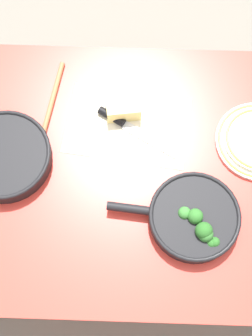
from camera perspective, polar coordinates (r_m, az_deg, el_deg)
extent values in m
plane|color=slate|center=(2.08, 0.00, -7.47)|extent=(14.00, 14.00, 0.00)
cube|color=red|center=(1.34, 0.00, -0.51)|extent=(1.17, 0.82, 0.03)
cylinder|color=black|center=(1.28, 8.28, -6.02)|extent=(0.24, 0.24, 0.04)
torus|color=black|center=(1.26, 8.41, -5.78)|extent=(0.25, 0.25, 0.01)
cylinder|color=black|center=(1.26, 0.27, -4.94)|extent=(0.12, 0.04, 0.02)
cylinder|color=#205218|center=(1.28, 10.59, -9.04)|extent=(0.01, 0.01, 0.02)
sphere|color=#286023|center=(1.26, 10.74, -8.88)|extent=(0.03, 0.03, 0.03)
cylinder|color=#205218|center=(1.27, 9.27, -7.83)|extent=(0.02, 0.02, 0.03)
sphere|color=#286023|center=(1.25, 9.47, -7.55)|extent=(0.05, 0.05, 0.05)
cylinder|color=#2C6823|center=(1.28, 7.02, -5.72)|extent=(0.01, 0.01, 0.02)
sphere|color=#387A33|center=(1.26, 7.14, -5.48)|extent=(0.04, 0.04, 0.04)
cylinder|color=#205218|center=(1.28, 10.19, -9.14)|extent=(0.01, 0.01, 0.02)
sphere|color=#286023|center=(1.26, 10.33, -8.99)|extent=(0.03, 0.03, 0.03)
cylinder|color=#245B1C|center=(1.28, 8.28, -6.13)|extent=(0.01, 0.01, 0.02)
sphere|color=#2D6B28|center=(1.26, 8.44, -5.85)|extent=(0.04, 0.04, 0.04)
cylinder|color=#2C6823|center=(1.27, 9.48, -8.22)|extent=(0.01, 0.01, 0.02)
sphere|color=#387A33|center=(1.25, 9.67, -7.97)|extent=(0.04, 0.04, 0.04)
cube|color=olive|center=(1.28, 9.22, -7.01)|extent=(0.03, 0.04, 0.03)
cube|color=#AD7F4C|center=(1.27, 7.25, -7.92)|extent=(0.03, 0.04, 0.03)
cube|color=olive|center=(1.28, 7.82, -6.34)|extent=(0.03, 0.04, 0.03)
cylinder|color=black|center=(1.36, -14.55, 1.32)|extent=(0.26, 0.26, 0.05)
torus|color=black|center=(1.34, -14.78, 1.68)|extent=(0.27, 0.27, 0.01)
cylinder|color=#E5CC60|center=(1.37, -14.50, 1.26)|extent=(0.22, 0.22, 0.02)
cylinder|color=#996B42|center=(1.42, -9.16, 7.49)|extent=(0.06, 0.30, 0.02)
ellipsoid|color=#996B42|center=(1.36, -10.90, 1.16)|extent=(0.05, 0.07, 0.02)
cube|color=beige|center=(1.38, 0.36, 5.26)|extent=(0.38, 0.27, 0.00)
cube|color=silver|center=(1.36, 2.99, 3.47)|extent=(0.17, 0.11, 0.01)
cylinder|color=black|center=(1.38, -1.75, 6.28)|extent=(0.09, 0.06, 0.02)
cube|color=#EFD67A|center=(1.38, -0.36, 7.42)|extent=(0.11, 0.08, 0.05)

